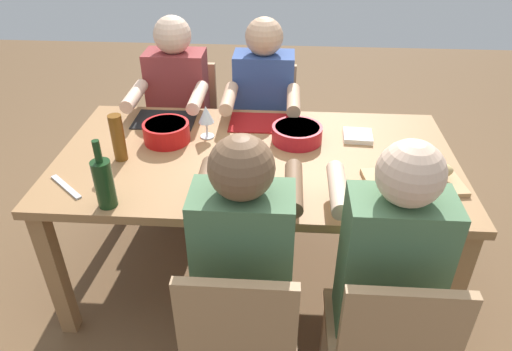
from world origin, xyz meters
TOP-DOWN VIEW (x-y plane):
  - ground_plane at (0.00, 0.00)m, footprint 8.00×8.00m
  - dining_table at (0.00, 0.00)m, footprint 1.84×0.99m
  - chair_near_right at (0.51, -0.82)m, footprint 0.40×0.40m
  - diner_near_right at (0.51, -0.63)m, footprint 0.41×0.53m
  - chair_far_left at (-0.51, 0.82)m, footprint 0.40×0.40m
  - diner_far_left at (-0.51, 0.63)m, footprint 0.41×0.53m
  - chair_far_center at (0.00, 0.82)m, footprint 0.40×0.40m
  - diner_far_center at (-0.00, 0.63)m, footprint 0.41×0.53m
  - chair_near_center at (0.00, -0.82)m, footprint 0.40×0.40m
  - diner_near_center at (0.00, -0.63)m, footprint 0.41×0.53m
  - serving_bowl_salad at (-0.19, -0.16)m, footprint 0.24×0.24m
  - serving_bowl_fruit at (0.44, -0.11)m, footprint 0.22×0.22m
  - cutting_board at (-0.68, 0.19)m, footprint 0.43×0.27m
  - bread_loaf at (-0.68, 0.19)m, footprint 0.33×0.15m
  - wine_bottle at (0.56, 0.42)m, footprint 0.08×0.08m
  - beer_bottle at (0.61, 0.07)m, footprint 0.06×0.06m
  - wine_glass at (0.25, -0.17)m, footprint 0.08×0.08m
  - placemat_near_right at (0.51, -0.33)m, footprint 0.32×0.23m
  - fork_far_left at (-0.37, 0.33)m, footprint 0.02×0.17m
  - placemat_far_center at (0.00, 0.33)m, footprint 0.32×0.23m
  - placemat_near_center at (0.00, -0.33)m, footprint 0.32×0.23m
  - carving_knife at (0.78, 0.32)m, footprint 0.19×0.17m
  - napkin_stack at (-0.49, -0.20)m, footprint 0.15×0.15m

SIDE VIEW (x-z plane):
  - ground_plane at x=0.00m, z-range 0.00..0.00m
  - chair_near_right at x=0.51m, z-range 0.06..0.91m
  - chair_far_left at x=-0.51m, z-range 0.06..0.91m
  - chair_far_center at x=0.00m, z-range 0.06..0.91m
  - chair_near_center at x=0.00m, z-range 0.06..0.91m
  - dining_table at x=0.00m, z-range 0.29..1.03m
  - diner_near_right at x=0.51m, z-range 0.10..1.30m
  - diner_far_left at x=-0.51m, z-range 0.10..1.30m
  - diner_far_center at x=0.00m, z-range 0.10..1.30m
  - diner_near_center at x=0.00m, z-range 0.10..1.30m
  - placemat_near_right at x=0.51m, z-range 0.74..0.75m
  - placemat_far_center at x=0.00m, z-range 0.74..0.75m
  - placemat_near_center at x=0.00m, z-range 0.74..0.75m
  - fork_far_left at x=-0.37m, z-range 0.74..0.75m
  - carving_knife at x=0.78m, z-range 0.74..0.75m
  - cutting_board at x=-0.68m, z-range 0.74..0.76m
  - napkin_stack at x=-0.49m, z-range 0.74..0.76m
  - serving_bowl_salad at x=-0.19m, z-range 0.75..0.82m
  - serving_bowl_fruit at x=0.44m, z-range 0.75..0.84m
  - bread_loaf at x=-0.68m, z-range 0.76..0.85m
  - wine_bottle at x=0.56m, z-range 0.70..0.99m
  - beer_bottle at x=0.61m, z-range 0.74..0.96m
  - wine_glass at x=0.25m, z-range 0.77..0.94m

